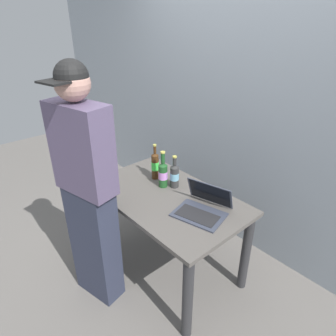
{
  "coord_description": "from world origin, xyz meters",
  "views": [
    {
      "loc": [
        1.5,
        -1.31,
        2.01
      ],
      "look_at": [
        0.02,
        0.0,
        0.99
      ],
      "focal_mm": 32.11,
      "sensor_mm": 36.0,
      "label": 1
    }
  ],
  "objects_px": {
    "beer_bottle_amber": "(163,174)",
    "person_figure": "(88,192)",
    "beer_bottle_dark": "(155,165)",
    "beer_bottle_green": "(174,175)",
    "laptop": "(202,207)"
  },
  "relations": [
    {
      "from": "beer_bottle_amber",
      "to": "laptop",
      "type": "bearing_deg",
      "value": -3.35
    },
    {
      "from": "person_figure",
      "to": "beer_bottle_green",
      "type": "bearing_deg",
      "value": 81.32
    },
    {
      "from": "beer_bottle_green",
      "to": "beer_bottle_amber",
      "type": "distance_m",
      "value": 0.09
    },
    {
      "from": "person_figure",
      "to": "beer_bottle_dark",
      "type": "bearing_deg",
      "value": 99.01
    },
    {
      "from": "beer_bottle_green",
      "to": "person_figure",
      "type": "bearing_deg",
      "value": -98.68
    },
    {
      "from": "beer_bottle_dark",
      "to": "beer_bottle_amber",
      "type": "relative_size",
      "value": 1.01
    },
    {
      "from": "beer_bottle_green",
      "to": "beer_bottle_dark",
      "type": "height_order",
      "value": "beer_bottle_dark"
    },
    {
      "from": "beer_bottle_amber",
      "to": "person_figure",
      "type": "height_order",
      "value": "person_figure"
    },
    {
      "from": "beer_bottle_amber",
      "to": "person_figure",
      "type": "xyz_separation_m",
      "value": [
        -0.04,
        -0.64,
        0.07
      ]
    },
    {
      "from": "beer_bottle_green",
      "to": "beer_bottle_amber",
      "type": "bearing_deg",
      "value": -135.85
    },
    {
      "from": "beer_bottle_green",
      "to": "beer_bottle_dark",
      "type": "xyz_separation_m",
      "value": [
        -0.22,
        -0.02,
        0.02
      ]
    },
    {
      "from": "beer_bottle_dark",
      "to": "laptop",
      "type": "bearing_deg",
      "value": -6.28
    },
    {
      "from": "laptop",
      "to": "beer_bottle_green",
      "type": "relative_size",
      "value": 1.51
    },
    {
      "from": "beer_bottle_green",
      "to": "beer_bottle_dark",
      "type": "relative_size",
      "value": 0.88
    },
    {
      "from": "laptop",
      "to": "beer_bottle_dark",
      "type": "height_order",
      "value": "beer_bottle_dark"
    }
  ]
}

